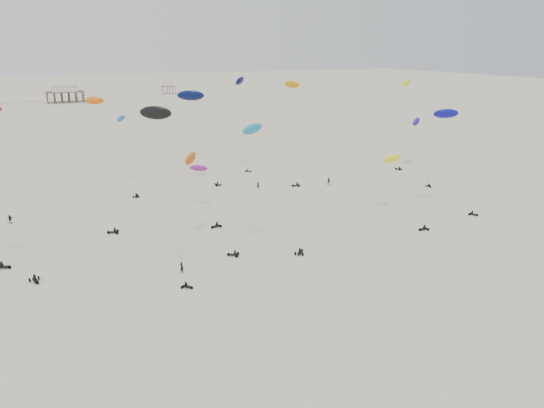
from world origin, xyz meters
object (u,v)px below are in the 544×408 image
rig_0 (162,148)px  rig_9 (293,116)px  pavilion_main (65,95)px  rig_4 (0,208)px  pavilion_small (168,89)px  spectator_0 (182,273)px

rig_0 → rig_9: size_ratio=1.02×
pavilion_main → rig_4: rig_4 is taller
pavilion_small → rig_4: bearing=-109.7°
rig_0 → rig_4: (-20.67, 18.14, -10.48)m
rig_4 → spectator_0: bearing=136.2°
rig_0 → rig_4: bearing=-80.2°
pavilion_small → pavilion_main: bearing=-156.8°
pavilion_main → rig_4: bearing=-97.0°
pavilion_main → spectator_0: 267.65m
rig_0 → spectator_0: 20.60m
pavilion_small → rig_9: size_ratio=0.36×
pavilion_small → rig_9: (-38.51, -258.77, 13.38)m
rig_9 → rig_0: bearing=149.4°
pavilion_small → rig_0: 312.63m
pavilion_main → pavilion_small: size_ratio=2.33×
pavilion_main → spectator_0: bearing=-91.6°
pavilion_main → rig_9: rig_9 is taller
pavilion_main → rig_0: size_ratio=0.82×
spectator_0 → pavilion_main: bearing=-34.4°
rig_9 → spectator_0: rig_9 is taller
pavilion_small → rig_0: (-80.60, -301.61, 16.49)m
pavilion_small → rig_4: (-101.27, -283.47, 6.01)m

